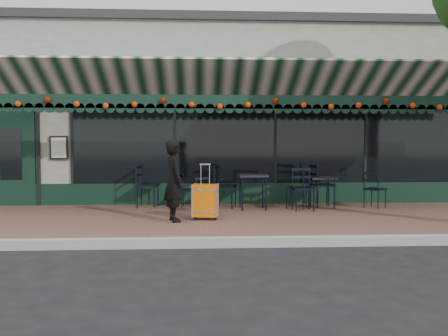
{
  "coord_description": "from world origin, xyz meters",
  "views": [
    {
      "loc": [
        -0.45,
        -7.31,
        1.6
      ],
      "look_at": [
        0.04,
        1.6,
        1.14
      ],
      "focal_mm": 38.0,
      "sensor_mm": 36.0,
      "label": 1
    }
  ],
  "objects": [
    {
      "name": "woman",
      "position": [
        -0.89,
        1.49,
        0.91
      ],
      "size": [
        0.52,
        0.64,
        1.52
      ],
      "primitive_type": "imported",
      "rotation": [
        0.0,
        0.0,
        1.88
      ],
      "color": "black",
      "rests_on": "sidewalk"
    },
    {
      "name": "chair_solo",
      "position": [
        -1.61,
        3.55,
        0.63
      ],
      "size": [
        0.54,
        0.54,
        0.96
      ],
      "primitive_type": null,
      "rotation": [
        0.0,
        0.0,
        1.44
      ],
      "color": "black",
      "rests_on": "sidewalk"
    },
    {
      "name": "cafe_table_b",
      "position": [
        0.75,
        3.03,
        0.84
      ],
      "size": [
        0.62,
        0.62,
        0.76
      ],
      "color": "black",
      "rests_on": "sidewalk"
    },
    {
      "name": "chair_b_right",
      "position": [
        0.16,
        3.33,
        0.63
      ],
      "size": [
        0.6,
        0.6,
        0.96
      ],
      "primitive_type": null,
      "rotation": [
        0.0,
        0.0,
        1.29
      ],
      "color": "black",
      "rests_on": "sidewalk"
    },
    {
      "name": "chair_a_front",
      "position": [
        1.81,
        2.75,
        0.62
      ],
      "size": [
        0.47,
        0.47,
        0.93
      ],
      "primitive_type": null,
      "rotation": [
        0.0,
        0.0,
        0.02
      ],
      "color": "black",
      "rests_on": "sidewalk"
    },
    {
      "name": "chair_b_front",
      "position": [
        -0.29,
        2.51,
        0.53
      ],
      "size": [
        0.51,
        0.51,
        0.76
      ],
      "primitive_type": null,
      "rotation": [
        0.0,
        0.0,
        0.5
      ],
      "color": "black",
      "rests_on": "sidewalk"
    },
    {
      "name": "chair_a_right",
      "position": [
        2.38,
        3.29,
        0.64
      ],
      "size": [
        0.56,
        0.56,
        0.99
      ],
      "primitive_type": null,
      "rotation": [
        0.0,
        0.0,
        1.71
      ],
      "color": "black",
      "rests_on": "sidewalk"
    },
    {
      "name": "sidewalk",
      "position": [
        0.0,
        2.0,
        0.07
      ],
      "size": [
        18.0,
        4.0,
        0.15
      ],
      "primitive_type": "cube",
      "color": "brown",
      "rests_on": "ground"
    },
    {
      "name": "restaurant_building",
      "position": [
        0.0,
        7.84,
        2.27
      ],
      "size": [
        12.0,
        9.6,
        4.5
      ],
      "color": "gray",
      "rests_on": "ground"
    },
    {
      "name": "chair_a_left",
      "position": [
        1.75,
        3.16,
        0.6
      ],
      "size": [
        0.59,
        0.59,
        0.9
      ],
      "primitive_type": null,
      "rotation": [
        0.0,
        0.0,
        -1.99
      ],
      "color": "black",
      "rests_on": "sidewalk"
    },
    {
      "name": "chair_b_left",
      "position": [
        -0.64,
        3.38,
        0.54
      ],
      "size": [
        0.43,
        0.43,
        0.78
      ],
      "primitive_type": null,
      "rotation": [
        0.0,
        0.0,
        -1.66
      ],
      "color": "black",
      "rests_on": "sidewalk"
    },
    {
      "name": "ground",
      "position": [
        0.0,
        0.0,
        0.0
      ],
      "size": [
        80.0,
        80.0,
        0.0
      ],
      "primitive_type": "plane",
      "color": "black",
      "rests_on": "ground"
    },
    {
      "name": "cafe_table_a",
      "position": [
        2.34,
        3.23,
        0.77
      ],
      "size": [
        0.56,
        0.56,
        0.69
      ],
      "color": "black",
      "rests_on": "sidewalk"
    },
    {
      "name": "suitcase",
      "position": [
        -0.32,
        1.65,
        0.5
      ],
      "size": [
        0.5,
        0.34,
        1.06
      ],
      "rotation": [
        0.0,
        0.0,
        -0.19
      ],
      "color": "orange",
      "rests_on": "sidewalk"
    },
    {
      "name": "chair_a_extra",
      "position": [
        3.52,
        3.09,
        0.56
      ],
      "size": [
        0.58,
        0.58,
        0.83
      ],
      "primitive_type": null,
      "rotation": [
        0.0,
        0.0,
        2.29
      ],
      "color": "black",
      "rests_on": "sidewalk"
    },
    {
      "name": "curb",
      "position": [
        0.0,
        -0.08,
        0.07
      ],
      "size": [
        18.0,
        0.16,
        0.15
      ],
      "primitive_type": "cube",
      "color": "#9E9E99",
      "rests_on": "ground"
    }
  ]
}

